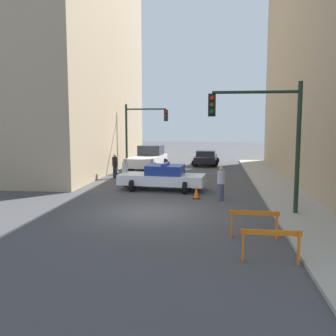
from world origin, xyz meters
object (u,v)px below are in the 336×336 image
Objects in this scene: traffic_light_far at (140,127)px; pedestrian_sidewalk at (221,183)px; white_truck at (148,158)px; barrier_front at (271,240)px; traffic_light_near at (268,128)px; pedestrian_corner at (115,166)px; pedestrian_crossing at (125,172)px; police_car at (163,177)px; traffic_cone at (196,192)px; parked_car_near at (206,158)px; barrier_mid at (254,220)px.

pedestrian_sidewalk is (6.26, -11.52, -2.54)m from traffic_light_far.
white_truck reaches higher than barrier_front.
traffic_light_near is 3.13× the size of pedestrian_corner.
barrier_front is (-0.58, -5.37, -2.91)m from traffic_light_near.
police_car is at bearing -101.62° from pedestrian_crossing.
pedestrian_sidewalk is 8.08m from barrier_front.
traffic_light_far is 2.58m from white_truck.
traffic_cone is (-2.96, 2.94, -3.21)m from traffic_light_near.
parked_car_near is 23.24m from barrier_front.
traffic_light_near is at bearing -56.74° from white_truck.
barrier_mid is (-0.22, 2.15, 0.00)m from barrier_front.
traffic_cone is at bearing 109.28° from barrier_mid.
traffic_light_far reaches higher than white_truck.
pedestrian_sidewalk is at bearing -167.89° from pedestrian_corner.
traffic_light_far is 8.59m from pedestrian_crossing.
police_car is 3.03× the size of barrier_front.
pedestrian_corner is at bearing -121.79° from parked_car_near.
police_car is 3.03× the size of barrier_mid.
barrier_mid reaches higher than traffic_cone.
traffic_light_far reaches higher than pedestrian_sidewalk.
traffic_light_near is 18.22m from parked_car_near.
barrier_mid is at bearing -67.38° from traffic_light_far.
barrier_front is at bearing -140.75° from pedestrian_crossing.
traffic_light_near is 1.07× the size of police_car.
barrier_front reaches higher than traffic_cone.
pedestrian_corner is (-1.47, 3.18, 0.00)m from pedestrian_crossing.
pedestrian_sidewalk is at bearing -83.31° from parked_car_near.
pedestrian_sidewalk is at bearing 98.45° from barrier_front.
traffic_light_near is 3.13× the size of pedestrian_crossing.
barrier_front is (1.19, -7.99, -0.24)m from pedestrian_sidewalk.
traffic_light_near is 16.13m from white_truck.
traffic_light_far is 19.00m from barrier_mid.
barrier_front is at bearing -96.17° from traffic_light_near.
white_truck is 3.36× the size of pedestrian_corner.
parked_car_near is 21.08m from barrier_mid.
pedestrian_crossing is (-2.35, 0.87, 0.14)m from police_car.
parked_car_near is at bearing -3.82° from police_car.
traffic_light_far is at bearing 114.38° from traffic_cone.
parked_car_near is at bearing 34.99° from traffic_light_far.
traffic_light_far reaches higher than pedestrian_crossing.
traffic_cone is (-0.11, -14.83, -0.36)m from parked_car_near.
traffic_light_far is 9.92m from police_car.
traffic_light_near is 6.14m from barrier_front.
pedestrian_corner is at bearing -99.96° from white_truck.
pedestrian_crossing is at bearing -107.98° from parked_car_near.
white_truck is at bearing 20.57° from police_car.
traffic_light_far is 6.89m from parked_car_near.
traffic_cone is (-1.19, 0.32, -0.54)m from pedestrian_sidewalk.
pedestrian_corner reaches higher than traffic_cone.
pedestrian_crossing is at bearing 140.68° from traffic_light_near.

